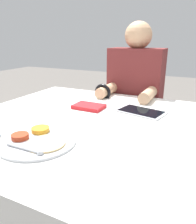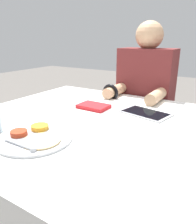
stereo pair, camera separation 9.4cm
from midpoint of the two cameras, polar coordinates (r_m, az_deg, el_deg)
name	(u,v)px [view 2 (the right image)]	position (r m, az deg, el deg)	size (l,w,h in m)	color
dining_table	(97,187)	(1.18, 2.08, -19.03)	(1.26, 1.09, 0.72)	silver
thali_tray	(35,137)	(0.85, -13.19, -6.53)	(0.28, 0.28, 0.03)	#B7BABF
red_notebook	(94,107)	(1.19, 1.09, 1.39)	(0.16, 0.12, 0.02)	silver
tablet_device	(145,113)	(1.13, 14.59, -0.33)	(0.26, 0.19, 0.01)	#B7B7BC
person_diner	(144,114)	(1.63, 13.45, -0.43)	(0.38, 0.42, 1.19)	black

